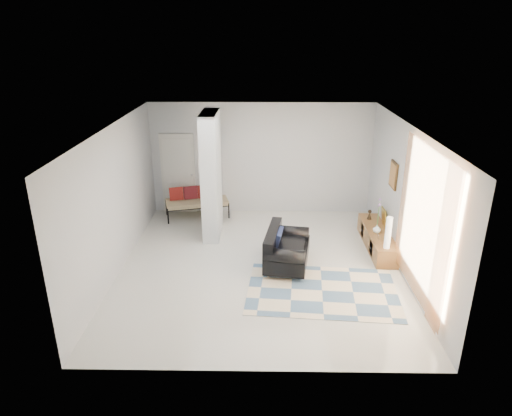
{
  "coord_description": "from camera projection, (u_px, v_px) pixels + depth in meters",
  "views": [
    {
      "loc": [
        0.05,
        -8.06,
        4.43
      ],
      "look_at": [
        -0.09,
        0.6,
        1.02
      ],
      "focal_mm": 32.0,
      "sensor_mm": 36.0,
      "label": 1
    }
  ],
  "objects": [
    {
      "name": "wall_art",
      "position": [
        394.0,
        175.0,
        9.32
      ],
      "size": [
        0.04,
        0.45,
        0.55
      ],
      "primitive_type": "cube",
      "color": "#37220F",
      "rests_on": "wall_right"
    },
    {
      "name": "cylinder_lamp",
      "position": [
        388.0,
        233.0,
        8.89
      ],
      "size": [
        0.12,
        0.12,
        0.65
      ],
      "primitive_type": "cylinder",
      "color": "white",
      "rests_on": "media_console"
    },
    {
      "name": "wall_front",
      "position": [
        259.0,
        284.0,
        5.82
      ],
      "size": [
        6.0,
        0.0,
        6.0
      ],
      "primitive_type": "plane",
      "rotation": [
        -1.57,
        0.0,
        0.0
      ],
      "color": "#B9BBBE",
      "rests_on": "ground"
    },
    {
      "name": "media_console",
      "position": [
        377.0,
        239.0,
        9.85
      ],
      "size": [
        0.45,
        1.99,
        0.8
      ],
      "color": "brown",
      "rests_on": "floor"
    },
    {
      "name": "wall_back",
      "position": [
        261.0,
        159.0,
        11.4
      ],
      "size": [
        6.0,
        0.0,
        6.0
      ],
      "primitive_type": "plane",
      "rotation": [
        1.57,
        0.0,
        0.0
      ],
      "color": "#B9BBBE",
      "rests_on": "ground"
    },
    {
      "name": "loveseat",
      "position": [
        285.0,
        249.0,
        9.04
      ],
      "size": [
        1.0,
        1.47,
        0.76
      ],
      "rotation": [
        0.0,
        0.0,
        -0.16
      ],
      "color": "silver",
      "rests_on": "floor"
    },
    {
      "name": "daybed",
      "position": [
        196.0,
        200.0,
        11.43
      ],
      "size": [
        1.64,
        1.01,
        0.77
      ],
      "rotation": [
        0.0,
        0.0,
        0.26
      ],
      "color": "black",
      "rests_on": "floor"
    },
    {
      "name": "hallway_door",
      "position": [
        178.0,
        174.0,
        11.54
      ],
      "size": [
        0.85,
        0.06,
        2.04
      ],
      "primitive_type": "cube",
      "color": "silver",
      "rests_on": "floor"
    },
    {
      "name": "floor",
      "position": [
        260.0,
        266.0,
        9.12
      ],
      "size": [
        6.0,
        6.0,
        0.0
      ],
      "primitive_type": "plane",
      "color": "beige",
      "rests_on": "ground"
    },
    {
      "name": "curtain",
      "position": [
        422.0,
        224.0,
        7.48
      ],
      "size": [
        0.0,
        2.55,
        2.55
      ],
      "primitive_type": "plane",
      "rotation": [
        1.57,
        0.0,
        1.57
      ],
      "color": "orange",
      "rests_on": "wall_right"
    },
    {
      "name": "wall_left",
      "position": [
        116.0,
        200.0,
        8.65
      ],
      "size": [
        0.0,
        6.0,
        6.0
      ],
      "primitive_type": "plane",
      "rotation": [
        1.57,
        0.0,
        1.57
      ],
      "color": "#B9BBBE",
      "rests_on": "ground"
    },
    {
      "name": "wall_right",
      "position": [
        406.0,
        202.0,
        8.57
      ],
      "size": [
        0.0,
        6.0,
        6.0
      ],
      "primitive_type": "plane",
      "rotation": [
        1.57,
        0.0,
        -1.57
      ],
      "color": "#B9BBBE",
      "rests_on": "ground"
    },
    {
      "name": "vase",
      "position": [
        377.0,
        229.0,
        9.66
      ],
      "size": [
        0.18,
        0.18,
        0.18
      ],
      "primitive_type": "imported",
      "rotation": [
        0.0,
        0.0,
        0.06
      ],
      "color": "white",
      "rests_on": "media_console"
    },
    {
      "name": "partition_column",
      "position": [
        211.0,
        175.0,
        10.12
      ],
      "size": [
        0.35,
        1.2,
        2.8
      ],
      "primitive_type": "cube",
      "color": "silver",
      "rests_on": "floor"
    },
    {
      "name": "ceiling",
      "position": [
        261.0,
        127.0,
        8.1
      ],
      "size": [
        6.0,
        6.0,
        0.0
      ],
      "primitive_type": "plane",
      "rotation": [
        3.14,
        0.0,
        0.0
      ],
      "color": "white",
      "rests_on": "wall_back"
    },
    {
      "name": "area_rug",
      "position": [
        322.0,
        291.0,
        8.27
      ],
      "size": [
        2.82,
        2.0,
        0.01
      ],
      "primitive_type": "cube",
      "rotation": [
        0.0,
        0.0,
        -0.08
      ],
      "color": "beige",
      "rests_on": "floor"
    },
    {
      "name": "bronze_figurine",
      "position": [
        370.0,
        215.0,
        10.33
      ],
      "size": [
        0.12,
        0.12,
        0.22
      ],
      "primitive_type": null,
      "rotation": [
        0.0,
        0.0,
        -0.11
      ],
      "color": "black",
      "rests_on": "media_console"
    }
  ]
}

